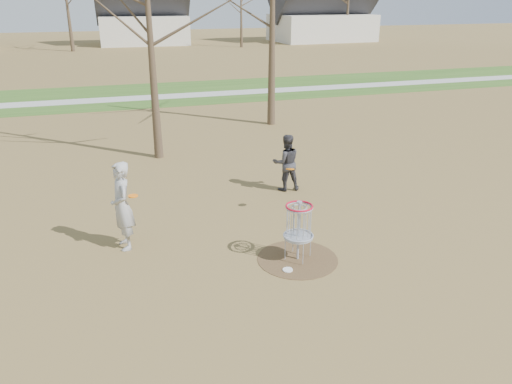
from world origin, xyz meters
TOP-DOWN VIEW (x-y plane):
  - ground at (0.00, 0.00)m, footprint 160.00×160.00m
  - green_band at (0.00, 21.00)m, footprint 160.00×8.00m
  - footpath at (0.00, 20.00)m, footprint 160.00×1.50m
  - dirt_circle at (0.00, 0.00)m, footprint 1.80×1.80m
  - player_standing at (-3.60, 1.73)m, footprint 0.60×0.82m
  - player_throwing at (1.25, 4.09)m, footprint 0.88×0.71m
  - disc_grounded at (-0.39, -0.40)m, footprint 0.22×0.22m
  - discs_in_play at (-1.22, 2.00)m, footprint 4.27×1.01m
  - disc_golf_basket at (0.00, 0.00)m, footprint 0.64×0.64m
  - houses_row at (4.32, 52.56)m, footprint 56.51×10.01m

SIDE VIEW (x-z plane):
  - ground at x=0.00m, z-range 0.00..0.00m
  - green_band at x=0.00m, z-range 0.00..0.01m
  - dirt_circle at x=0.00m, z-range 0.00..0.01m
  - footpath at x=0.00m, z-range 0.01..0.02m
  - disc_grounded at x=-0.39m, z-range 0.01..0.03m
  - player_throwing at x=1.25m, z-range 0.00..1.71m
  - disc_golf_basket at x=0.00m, z-range 0.24..1.59m
  - player_standing at x=-3.60m, z-range 0.00..2.07m
  - discs_in_play at x=-1.22m, z-range 1.24..1.33m
  - houses_row at x=4.32m, z-range -0.11..7.15m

